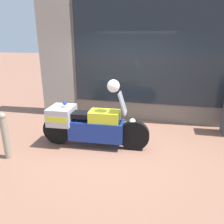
% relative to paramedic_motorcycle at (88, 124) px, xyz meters
% --- Properties ---
extents(ground_plane, '(60.00, 60.00, 0.00)m').
position_rel_paramedic_motorcycle_xyz_m(ground_plane, '(0.62, 0.04, -0.51)').
color(ground_plane, '#8E604C').
extents(shop_building, '(5.43, 0.55, 3.86)m').
position_rel_paramedic_motorcycle_xyz_m(shop_building, '(0.19, 2.04, 1.42)').
color(shop_building, '#6B6056').
rests_on(shop_building, ground).
extents(window_display, '(3.94, 0.30, 2.02)m').
position_rel_paramedic_motorcycle_xyz_m(window_display, '(1.07, 2.07, -0.03)').
color(window_display, slate).
rests_on(window_display, ground).
extents(paramedic_motorcycle, '(2.40, 0.65, 1.26)m').
position_rel_paramedic_motorcycle_xyz_m(paramedic_motorcycle, '(0.00, 0.00, 0.00)').
color(paramedic_motorcycle, black).
rests_on(paramedic_motorcycle, ground).
extents(white_helmet, '(0.26, 0.26, 0.26)m').
position_rel_paramedic_motorcycle_xyz_m(white_helmet, '(0.57, 0.03, 0.88)').
color(white_helmet, white).
rests_on(white_helmet, paramedic_motorcycle).
extents(street_bollard, '(0.14, 0.14, 0.96)m').
position_rel_paramedic_motorcycle_xyz_m(street_bollard, '(-1.41, -0.87, -0.02)').
color(street_bollard, gray).
rests_on(street_bollard, ground).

